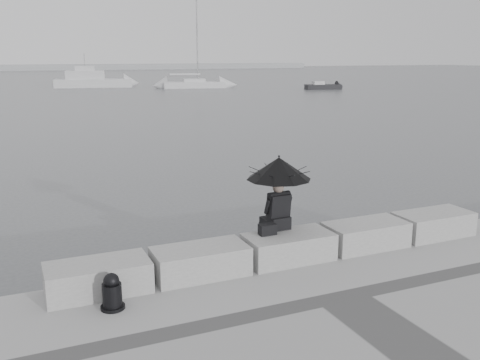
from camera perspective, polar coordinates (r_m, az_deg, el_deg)
name	(u,v)px	position (r m, az deg, el deg)	size (l,w,h in m)	color
ground	(276,277)	(10.47, 3.91, -10.24)	(360.00, 360.00, 0.00)	#484A4D
stone_block_far_left	(98,278)	(8.80, -14.90, -10.06)	(1.60, 0.80, 0.50)	gray
stone_block_left	(200,261)	(9.17, -4.25, -8.66)	(1.60, 0.80, 0.50)	gray
stone_block_centre	(289,247)	(9.82, 5.20, -7.17)	(1.60, 0.80, 0.50)	gray
stone_block_right	(365,235)	(10.71, 13.24, -5.73)	(1.60, 0.80, 0.50)	gray
stone_block_far_right	(433,224)	(11.78, 19.90, -4.45)	(1.60, 0.80, 0.50)	gray
seated_person	(279,176)	(9.77, 4.17, 0.44)	(1.20, 1.20, 1.39)	black
bag	(267,229)	(9.66, 2.95, -5.28)	(0.31, 0.18, 0.20)	black
mooring_bollard	(112,294)	(8.22, -13.49, -11.78)	(0.36, 0.36, 0.57)	black
sailboat_right	(194,84)	(70.81, -4.91, 10.17)	(8.25, 3.90, 12.90)	silver
motor_cruiser	(93,81)	(74.51, -15.37, 10.19)	(10.22, 4.58, 4.50)	silver
small_motorboat	(323,87)	(68.73, 8.85, 9.81)	(4.68, 2.53, 1.10)	black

